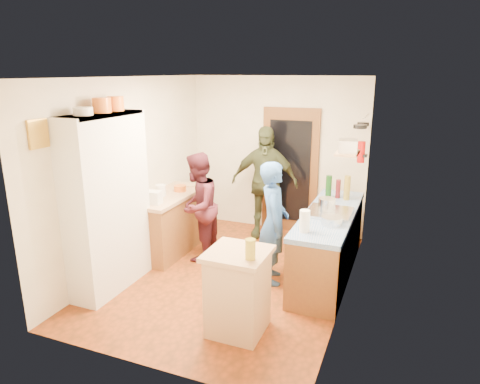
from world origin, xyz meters
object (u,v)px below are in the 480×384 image
Objects in this scene: right_counter_base at (328,246)px; person_back at (265,183)px; hutch_body at (108,204)px; person_left at (201,206)px; person_hob at (276,224)px; island_base at (238,294)px.

person_back is (-1.25, 1.05, 0.50)m from right_counter_base.
person_left is at bearing 62.15° from hutch_body.
hutch_body is 1.38× the size of person_hob.
island_base is at bearing -86.95° from person_back.
hutch_body reaches higher than person_back.
person_left is at bearing 127.84° from island_base.
person_hob is (1.89, 0.88, -0.30)m from hutch_body.
hutch_body is 2.01m from island_base.
island_base is at bearing -111.26° from right_counter_base.
island_base is 0.55× the size of person_left.
person_back is at bearing 139.94° from right_counter_base.
hutch_body is 1.42m from person_left.
person_back is (0.61, 1.12, 0.14)m from person_left.
right_counter_base is 1.38× the size of person_hob.
hutch_body is 1.19× the size of person_back.
hutch_body is at bearing -127.79° from person_back.
person_back reaches higher than island_base.
right_counter_base is at bearing 27.47° from hutch_body.
island_base is at bearing 158.61° from person_hob.
person_left is at bearing 54.61° from person_hob.
person_hob is 1.29m from person_left.
person_back is at bearing 61.92° from hutch_body.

